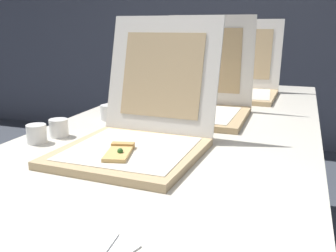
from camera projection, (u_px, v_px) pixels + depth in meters
wall_back at (261, 0)px, 3.30m from camera, size 10.00×0.10×2.60m
table at (179, 141)px, 1.36m from camera, size 0.95×2.38×0.72m
pizza_box_front at (137, 133)px, 1.11m from camera, size 0.40×0.50×0.39m
pizza_box_middle at (200, 102)px, 1.55m from camera, size 0.39×0.41×0.40m
pizza_box_back at (239, 85)px, 1.99m from camera, size 0.39×0.48×0.39m
cup_white_mid at (108, 112)px, 1.49m from camera, size 0.06×0.06×0.06m
cup_white_near_left at (37, 134)px, 1.20m from camera, size 0.06×0.06×0.06m
cup_white_far at (155, 98)px, 1.79m from camera, size 0.06×0.06×0.06m
cup_white_near_center at (59, 128)px, 1.26m from camera, size 0.06×0.06×0.06m
napkin_pile at (78, 249)px, 0.63m from camera, size 0.18×0.18×0.01m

